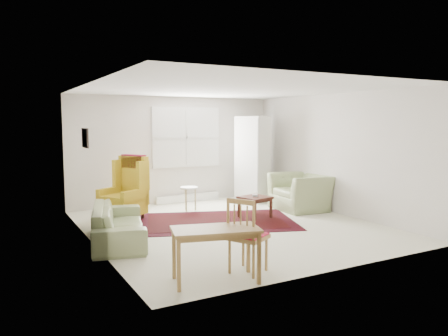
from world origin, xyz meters
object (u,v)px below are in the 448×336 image
sofa (118,217)px  armchair (301,188)px  desk (216,255)px  desk_chair (248,235)px  cabinet (252,159)px  wingback_chair (123,188)px  stool (189,198)px  coffee_table (255,207)px

sofa → armchair: 4.25m
armchair → desk: size_ratio=1.16×
sofa → desk: sofa is taller
desk_chair → armchair: bearing=-76.4°
cabinet → desk_chair: size_ratio=2.11×
sofa → desk: bearing=-152.6°
wingback_chair → stool: wingback_chair is taller
armchair → desk: 4.71m
coffee_table → desk: size_ratio=0.52×
coffee_table → stool: (-0.84, 1.33, 0.04)m
desk → sofa: bearing=103.1°
sofa → stool: bearing=-35.1°
desk → desk_chair: desk_chair is taller
sofa → cabinet: size_ratio=0.97×
armchair → stool: armchair is taller
sofa → coffee_table: bearing=-68.0°
stool → sofa: bearing=-139.3°
stool → wingback_chair: bearing=-172.5°
stool → desk: size_ratio=0.50×
armchair → desk: armchair is taller
stool → cabinet: bearing=9.2°
wingback_chair → desk: 3.87m
wingback_chair → stool: 1.57m
cabinet → desk: bearing=-139.5°
sofa → desk_chair: 2.48m
desk → desk_chair: size_ratio=1.06×
sofa → coffee_table: sofa is taller
wingback_chair → cabinet: cabinet is taller
wingback_chair → desk_chair: bearing=-21.7°
sofa → desk: size_ratio=1.92×
sofa → wingback_chair: wingback_chair is taller
coffee_table → desk_chair: 3.18m
cabinet → coffee_table: bearing=-133.1°
armchair → stool: size_ratio=2.30×
wingback_chair → armchair: bearing=46.3°
cabinet → desk_chair: cabinet is taller
armchair → wingback_chair: wingback_chair is taller
cabinet → sofa: bearing=-164.7°
stool → desk: 4.31m
cabinet → desk_chair: (-2.74, -4.25, -0.54)m
cabinet → desk: size_ratio=1.98×
stool → desk_chair: desk_chair is taller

